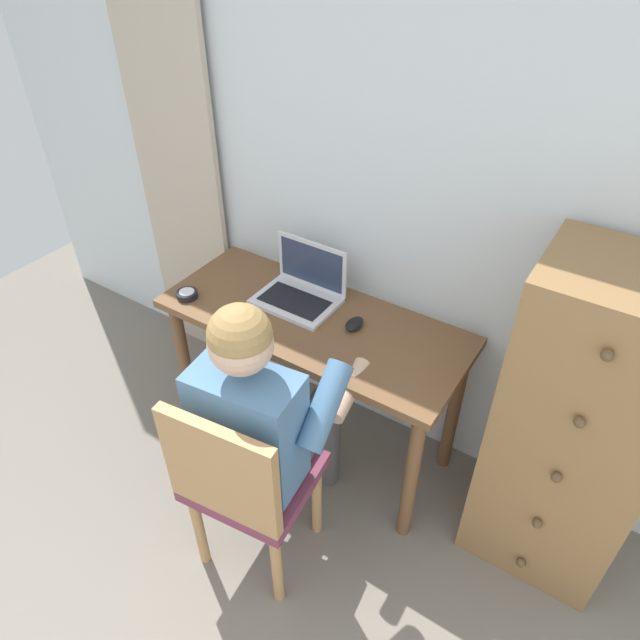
{
  "coord_description": "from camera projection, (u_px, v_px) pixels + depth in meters",
  "views": [
    {
      "loc": [
        0.73,
        0.34,
        2.17
      ],
      "look_at": [
        -0.19,
        1.76,
        0.84
      ],
      "focal_mm": 31.91,
      "sensor_mm": 36.0,
      "label": 1
    }
  ],
  "objects": [
    {
      "name": "chair",
      "position": [
        244.0,
        481.0,
        1.98
      ],
      "size": [
        0.46,
        0.45,
        0.9
      ],
      "color": "brown",
      "rests_on": "ground_plane"
    },
    {
      "name": "person_seated",
      "position": [
        268.0,
        410.0,
        2.0
      ],
      "size": [
        0.57,
        0.61,
        1.21
      ],
      "color": "#4C4C4C",
      "rests_on": "ground_plane"
    },
    {
      "name": "dresser",
      "position": [
        574.0,
        431.0,
        1.97
      ],
      "size": [
        0.51,
        0.47,
        1.31
      ],
      "color": "olive",
      "rests_on": "ground_plane"
    },
    {
      "name": "curtain_panel",
      "position": [
        176.0,
        160.0,
        2.68
      ],
      "size": [
        0.51,
        0.03,
        2.23
      ],
      "primitive_type": "cube",
      "color": "#BCAD99",
      "rests_on": "ground_plane"
    },
    {
      "name": "laptop",
      "position": [
        301.0,
        288.0,
        2.4
      ],
      "size": [
        0.34,
        0.25,
        0.24
      ],
      "color": "silver",
      "rests_on": "desk"
    },
    {
      "name": "computer_mouse",
      "position": [
        354.0,
        324.0,
        2.27
      ],
      "size": [
        0.06,
        0.1,
        0.03
      ],
      "primitive_type": "ellipsoid",
      "rotation": [
        0.0,
        0.0,
        0.01
      ],
      "color": "black",
      "rests_on": "desk"
    },
    {
      "name": "wall_back",
      "position": [
        427.0,
        190.0,
        2.11
      ],
      "size": [
        4.8,
        0.05,
        2.5
      ],
      "primitive_type": "cube",
      "color": "silver",
      "rests_on": "ground_plane"
    },
    {
      "name": "desk_clock",
      "position": [
        187.0,
        294.0,
        2.43
      ],
      "size": [
        0.09,
        0.09,
        0.03
      ],
      "color": "black",
      "rests_on": "desk"
    },
    {
      "name": "desk",
      "position": [
        313.0,
        340.0,
        2.4
      ],
      "size": [
        1.29,
        0.54,
        0.74
      ],
      "color": "brown",
      "rests_on": "ground_plane"
    }
  ]
}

